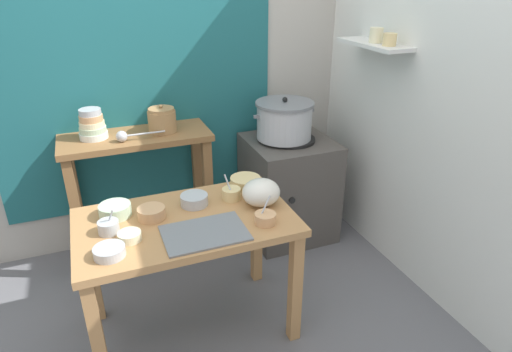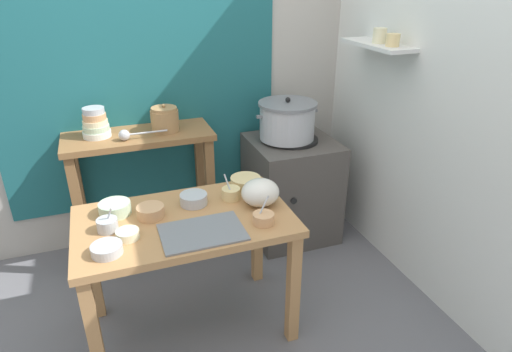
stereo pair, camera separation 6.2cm
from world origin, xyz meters
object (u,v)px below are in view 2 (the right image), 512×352
object	(u,v)px
stove_block	(291,188)
bowl_stack_enamel	(96,124)
prep_bowl_1	(150,211)
prep_bowl_7	(231,193)
serving_tray	(202,232)
plastic_bag	(260,192)
prep_bowl_0	(115,208)
prep_bowl_4	(246,182)
prep_bowl_3	(194,199)
prep_bowl_6	(128,234)
clay_pot	(165,119)
ladle	(126,135)
prep_bowl_8	(107,224)
prep_table	(186,236)
prep_bowl_2	(107,249)
prep_bowl_5	(263,218)
back_shelf_table	(142,165)
steamer_pot	(287,120)

from	to	relation	value
stove_block	bowl_stack_enamel	bearing A→B (deg)	172.84
prep_bowl_1	prep_bowl_7	distance (m)	0.45
serving_tray	plastic_bag	distance (m)	0.41
prep_bowl_0	prep_bowl_4	xyz separation A→B (m)	(0.74, 0.06, 0.00)
serving_tray	prep_bowl_7	bearing A→B (deg)	51.04
prep_bowl_3	prep_bowl_6	world-z (taller)	prep_bowl_3
stove_block	clay_pot	world-z (taller)	clay_pot
clay_pot	stove_block	bearing A→B (deg)	-8.45
ladle	prep_bowl_8	bearing A→B (deg)	-103.24
prep_table	stove_block	size ratio (longest dim) A/B	1.41
prep_bowl_2	prep_bowl_7	xyz separation A→B (m)	(0.67, 0.31, 0.01)
prep_bowl_5	stove_block	bearing A→B (deg)	57.91
plastic_bag	prep_bowl_0	xyz separation A→B (m)	(-0.74, 0.16, -0.04)
prep_table	prep_bowl_7	world-z (taller)	prep_bowl_7
back_shelf_table	ladle	bearing A→B (deg)	-128.50
prep_bowl_2	prep_bowl_7	distance (m)	0.74
prep_bowl_0	back_shelf_table	bearing A→B (deg)	73.24
stove_block	clay_pot	size ratio (longest dim) A/B	4.24
clay_pot	prep_bowl_7	bearing A→B (deg)	-73.34
prep_bowl_2	prep_bowl_4	distance (m)	0.89
prep_bowl_7	prep_bowl_4	bearing A→B (deg)	40.04
prep_bowl_3	clay_pot	bearing A→B (deg)	91.18
clay_pot	prep_bowl_3	xyz separation A→B (m)	(0.02, -0.73, -0.23)
prep_bowl_3	prep_bowl_5	distance (m)	0.42
prep_bowl_7	ladle	bearing A→B (deg)	126.70
stove_block	prep_bowl_7	size ratio (longest dim) A/B	5.38
stove_block	bowl_stack_enamel	size ratio (longest dim) A/B	4.07
clay_pot	prep_bowl_0	world-z (taller)	clay_pot
prep_bowl_7	prep_bowl_8	size ratio (longest dim) A/B	1.10
prep_bowl_6	prep_bowl_4	bearing A→B (deg)	24.21
steamer_pot	prep_bowl_4	world-z (taller)	steamer_pot
prep_bowl_6	prep_bowl_8	world-z (taller)	prep_bowl_8
prep_bowl_3	bowl_stack_enamel	bearing A→B (deg)	120.22
serving_tray	prep_bowl_2	bearing A→B (deg)	-177.51
back_shelf_table	bowl_stack_enamel	world-z (taller)	bowl_stack_enamel
ladle	plastic_bag	world-z (taller)	ladle
ladle	steamer_pot	bearing A→B (deg)	-0.63
ladle	prep_bowl_3	distance (m)	0.72
prep_table	plastic_bag	world-z (taller)	plastic_bag
prep_bowl_7	clay_pot	bearing A→B (deg)	106.66
ladle	serving_tray	xyz separation A→B (m)	(0.25, -0.94, -0.21)
prep_bowl_0	prep_bowl_6	size ratio (longest dim) A/B	1.47
prep_bowl_2	prep_table	bearing A→B (deg)	26.08
stove_block	prep_bowl_1	bearing A→B (deg)	-148.92
clay_pot	prep_table	bearing A→B (deg)	-94.30
back_shelf_table	plastic_bag	bearing A→B (deg)	-58.26
serving_tray	prep_bowl_3	xyz separation A→B (m)	(0.03, 0.30, 0.03)
prep_bowl_2	back_shelf_table	bearing A→B (deg)	75.63
stove_block	prep_bowl_0	bearing A→B (deg)	-155.79
ladle	prep_bowl_2	distance (m)	0.99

